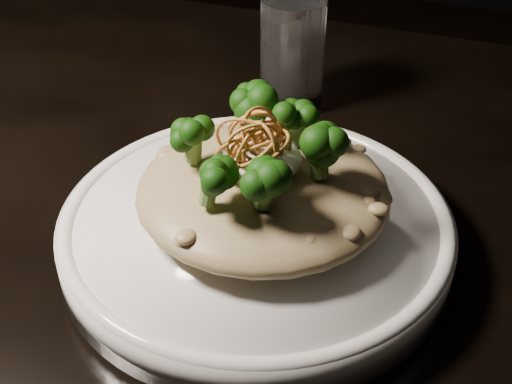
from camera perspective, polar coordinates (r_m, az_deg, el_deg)
table at (r=0.69m, az=-3.04°, el=-5.07°), size 1.10×0.80×0.75m
plate at (r=0.56m, az=0.00°, el=-3.21°), size 0.31×0.31×0.03m
risotto at (r=0.54m, az=0.58°, el=0.11°), size 0.20×0.20×0.04m
broccoli at (r=0.51m, az=-0.23°, el=4.28°), size 0.15×0.15×0.06m
cheese at (r=0.53m, az=0.17°, el=2.71°), size 0.07×0.07×0.02m
shallots at (r=0.51m, az=-0.35°, el=4.98°), size 0.06×0.06×0.04m
drinking_glass at (r=0.74m, az=2.93°, el=11.02°), size 0.08×0.08×0.12m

